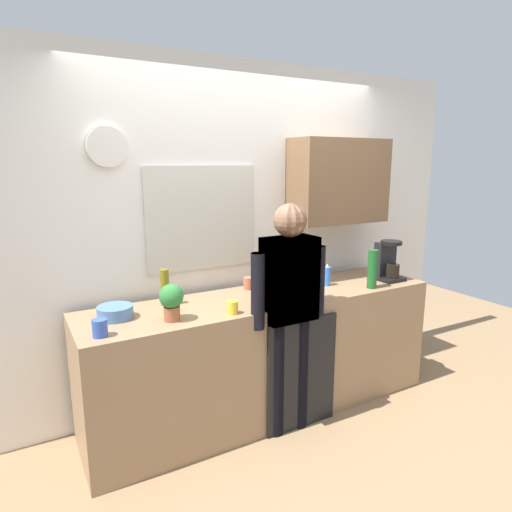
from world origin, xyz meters
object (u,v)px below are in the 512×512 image
Objects in this scene: bottle_green_wine at (372,269)px; person_guest at (289,301)px; potted_plant at (171,300)px; coffee_maker at (388,262)px; cup_blue_mug at (100,328)px; dish_soap at (327,276)px; person_at_sink at (289,301)px; cup_yellow_cup at (232,307)px; bottle_amber_beer at (290,272)px; bottle_olive_oil at (165,287)px; mixing_bowl at (115,312)px; cup_terracotta_mug at (249,283)px.

bottle_green_wine is 0.19× the size of person_guest.
coffee_maker is at bearing 1.63° from potted_plant.
cup_blue_mug is 0.56× the size of dish_soap.
dish_soap is at bearing 27.34° from person_at_sink.
coffee_maker is at bearing 9.29° from person_at_sink.
person_at_sink is (0.38, -0.08, 0.00)m from cup_yellow_cup.
bottle_amber_beer is at bearing 15.12° from potted_plant.
bottle_amber_beer is 1.53m from cup_blue_mug.
bottle_green_wine reaches higher than dish_soap.
cup_blue_mug is at bearing -144.25° from bottle_olive_oil.
person_at_sink is (1.06, -0.36, 0.01)m from mixing_bowl.
person_at_sink is at bearing -124.33° from bottle_amber_beer.
bottle_olive_oil is at bearing 145.62° from person_at_sink.
dish_soap is (0.58, -0.22, 0.03)m from cup_terracotta_mug.
cup_terracotta_mug is 0.92× the size of cup_blue_mug.
bottle_amber_beer reaches higher than cup_yellow_cup.
dish_soap is 0.11× the size of person_at_sink.
dish_soap is at bearing -26.80° from bottle_amber_beer.
dish_soap reaches higher than cup_yellow_cup.
bottle_green_wine is at bearing -8.60° from mixing_bowl.
cup_blue_mug is 0.45× the size of mixing_bowl.
bottle_green_wine is 1.30× the size of potted_plant.
bottle_olive_oil is at bearing -174.67° from cup_terracotta_mug.
coffee_maker is 2.31m from cup_blue_mug.
bottle_olive_oil is 0.84m from person_guest.
potted_plant is at bearing -164.88° from bottle_amber_beer.
bottle_amber_beer is at bearing -14.69° from cup_terracotta_mug.
cup_yellow_cup is 0.81m from cup_blue_mug.
bottle_green_wine is 1.21m from cup_yellow_cup.
coffee_maker is 2.17m from mixing_bowl.
coffee_maker is 1.83× the size of dish_soap.
person_guest reaches higher than coffee_maker.
person_guest is at bearing -11.29° from potted_plant.
bottle_olive_oil reaches higher than dish_soap.
potted_plant is 0.78m from person_at_sink.
mixing_bowl is at bearing -176.81° from bottle_amber_beer.
bottle_green_wine reaches higher than cup_blue_mug.
dish_soap is at bearing 169.65° from coffee_maker.
bottle_amber_beer is 0.14× the size of person_guest.
cup_blue_mug is at bearing 179.29° from bottle_green_wine.
person_guest is at bearing -151.49° from dish_soap.
cup_blue_mug is (-0.81, 0.02, 0.01)m from cup_yellow_cup.
coffee_maker reaches higher than bottle_olive_oil.
bottle_olive_oil is at bearing 35.75° from cup_blue_mug.
person_guest reaches higher than bottle_green_wine.
cup_yellow_cup is (-1.49, -0.13, -0.10)m from coffee_maker.
person_guest is (-0.56, -0.31, -0.03)m from dish_soap.
bottle_green_wine is 1.67× the size of dish_soap.
mixing_bowl is at bearing 61.80° from cup_blue_mug.
dish_soap reaches higher than mixing_bowl.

